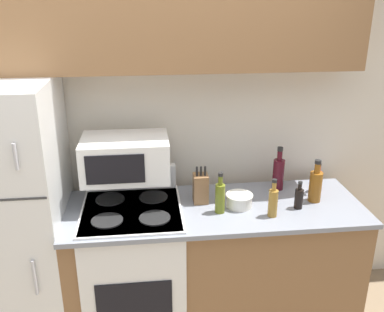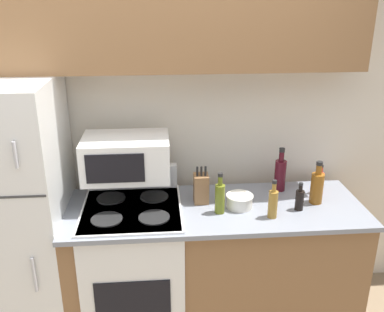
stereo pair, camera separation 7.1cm
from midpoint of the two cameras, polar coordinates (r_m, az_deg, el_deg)
The scene contains 14 objects.
wall_back at distance 2.95m, azimuth -4.10°, elevation 3.64°, with size 8.00×0.05×2.55m.
lower_cabinets at distance 2.95m, azimuth 3.66°, elevation -14.35°, with size 1.86×0.66×0.90m.
refrigerator at distance 2.89m, azimuth -22.62°, elevation -7.49°, with size 0.71×0.74×1.70m.
upper_cabinets at distance 2.64m, azimuth -4.50°, elevation 19.25°, with size 2.57×0.30×0.74m.
stove at distance 2.90m, azimuth -6.89°, elevation -14.56°, with size 0.61×0.65×1.07m.
microwave at distance 2.66m, azimuth -8.02°, elevation -0.11°, with size 0.53×0.37×0.25m.
knife_block at distance 2.71m, azimuth 1.96°, elevation -4.31°, with size 0.09×0.10×0.25m.
bowl at distance 2.69m, azimuth 7.10°, elevation -5.92°, with size 0.17×0.17×0.08m.
bottle_olive_oil at distance 2.59m, azimuth 4.52°, elevation -5.52°, with size 0.06×0.06×0.26m.
bottle_wine_red at distance 2.93m, azimuth 12.36°, elevation -2.34°, with size 0.08×0.08×0.30m.
bottle_vinegar at distance 2.58m, azimuth 11.52°, elevation -6.16°, with size 0.06×0.06×0.24m.
bottle_soy_sauce at distance 2.72m, azimuth 14.88°, elevation -5.59°, with size 0.05×0.05×0.18m.
bottle_whiskey at distance 2.82m, azimuth 17.01°, elevation -3.94°, with size 0.08×0.08×0.28m.
bottle_hot_sauce at distance 2.97m, azimuth 17.34°, elevation -3.31°, with size 0.05×0.05×0.20m.
Camera 2 is at (0.01, -2.07, 2.15)m, focal length 40.00 mm.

